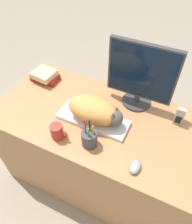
# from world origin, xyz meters

# --- Properties ---
(ground_plane) EXTENTS (12.00, 12.00, 0.00)m
(ground_plane) POSITION_xyz_m (0.00, 0.00, 0.00)
(ground_plane) COLOR gray
(desk) EXTENTS (1.38, 0.71, 0.77)m
(desk) POSITION_xyz_m (0.00, 0.35, 0.38)
(desk) COLOR #9E7047
(desk) RESTS_ON ground_plane
(keyboard) EXTENTS (0.46, 0.17, 0.02)m
(keyboard) POSITION_xyz_m (-0.02, 0.31, 0.78)
(keyboard) COLOR silver
(keyboard) RESTS_ON desk
(cat) EXTENTS (0.36, 0.18, 0.16)m
(cat) POSITION_xyz_m (0.00, 0.31, 0.87)
(cat) COLOR #D18C47
(cat) RESTS_ON keyboard
(monitor) EXTENTS (0.43, 0.19, 0.44)m
(monitor) POSITION_xyz_m (0.18, 0.59, 1.00)
(monitor) COLOR #333338
(monitor) RESTS_ON desk
(computer_mouse) EXTENTS (0.06, 0.09, 0.04)m
(computer_mouse) POSITION_xyz_m (0.33, 0.11, 0.79)
(computer_mouse) COLOR gray
(computer_mouse) RESTS_ON desk
(coffee_mug) EXTENTS (0.11, 0.07, 0.10)m
(coffee_mug) POSITION_xyz_m (-0.15, 0.11, 0.82)
(coffee_mug) COLOR #9E2D23
(coffee_mug) RESTS_ON desk
(pen_cup) EXTENTS (0.09, 0.09, 0.21)m
(pen_cup) POSITION_xyz_m (0.04, 0.14, 0.82)
(pen_cup) COLOR #38383D
(pen_cup) RESTS_ON desk
(phone) EXTENTS (0.05, 0.03, 0.13)m
(phone) POSITION_xyz_m (0.47, 0.53, 0.83)
(phone) COLOR #99999E
(phone) RESTS_ON desk
(book_stack) EXTENTS (0.20, 0.16, 0.08)m
(book_stack) POSITION_xyz_m (-0.53, 0.52, 0.81)
(book_stack) COLOR maroon
(book_stack) RESTS_ON desk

